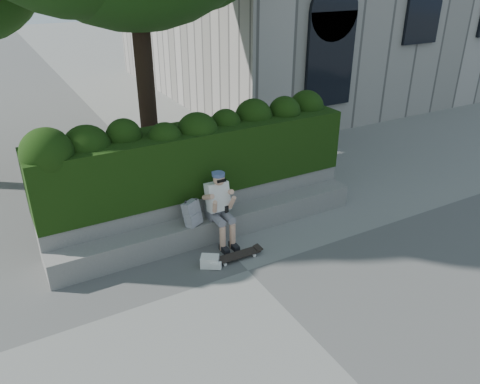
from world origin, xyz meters
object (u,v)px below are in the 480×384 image
backpack_plaid (192,213)px  backpack_ground (210,261)px  person (219,205)px  skateboard (238,255)px

backpack_plaid → backpack_ground: backpack_plaid is taller
backpack_plaid → backpack_ground: (-0.02, -0.72, -0.58)m
person → backpack_plaid: (-0.50, 0.08, -0.08)m
skateboard → backpack_plaid: (-0.50, 0.76, 0.60)m
backpack_plaid → skateboard: bearing=-83.4°
skateboard → backpack_plaid: backpack_plaid is taller
skateboard → backpack_ground: backpack_ground is taller
person → backpack_plaid: bearing=170.7°
backpack_ground → skateboard: bearing=29.6°
skateboard → backpack_ground: (-0.52, 0.04, 0.03)m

